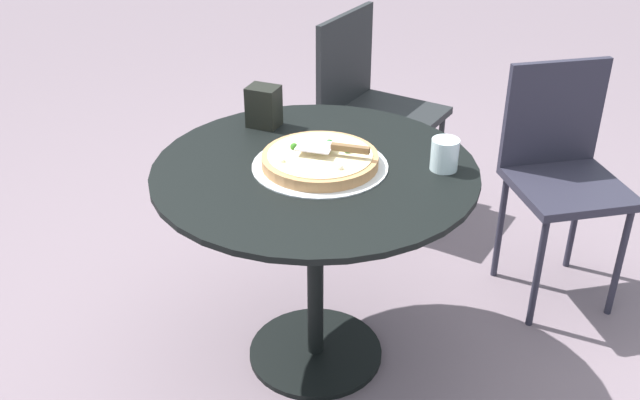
% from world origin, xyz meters
% --- Properties ---
extents(ground_plane, '(10.00, 10.00, 0.00)m').
position_xyz_m(ground_plane, '(0.00, 0.00, 0.00)').
color(ground_plane, slate).
extents(patio_table, '(0.93, 0.93, 0.69)m').
position_xyz_m(patio_table, '(0.00, 0.00, 0.55)').
color(patio_table, black).
rests_on(patio_table, ground).
extents(pizza_on_tray, '(0.39, 0.39, 0.06)m').
position_xyz_m(pizza_on_tray, '(0.01, -0.01, 0.71)').
color(pizza_on_tray, silver).
rests_on(pizza_on_tray, patio_table).
extents(pizza_server, '(0.10, 0.22, 0.02)m').
position_xyz_m(pizza_server, '(0.00, -0.05, 0.75)').
color(pizza_server, silver).
rests_on(pizza_server, pizza_on_tray).
extents(drinking_cup, '(0.08, 0.08, 0.09)m').
position_xyz_m(drinking_cup, '(0.00, -0.36, 0.74)').
color(drinking_cup, white).
rests_on(drinking_cup, patio_table).
extents(napkin_dispenser, '(0.11, 0.12, 0.13)m').
position_xyz_m(napkin_dispenser, '(0.29, 0.17, 0.76)').
color(napkin_dispenser, black).
rests_on(napkin_dispenser, patio_table).
extents(patio_chair_near, '(0.44, 0.44, 0.84)m').
position_xyz_m(patio_chair_near, '(0.42, -0.83, 0.50)').
color(patio_chair_near, '#292937').
rests_on(patio_chair_near, ground).
extents(patio_chair_far, '(0.57, 0.57, 0.84)m').
position_xyz_m(patio_chair_far, '(0.99, -0.19, 0.50)').
color(patio_chair_far, '#232729').
rests_on(patio_chair_far, ground).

